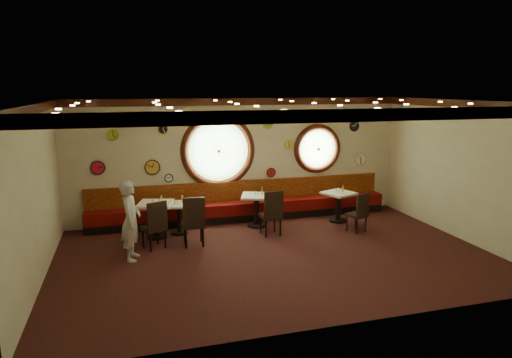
# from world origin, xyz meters

# --- Properties ---
(floor) EXTENTS (9.00, 6.00, 0.00)m
(floor) POSITION_xyz_m (0.00, 0.00, 0.00)
(floor) COLOR black
(floor) RESTS_ON ground
(ceiling) EXTENTS (9.00, 6.00, 0.02)m
(ceiling) POSITION_xyz_m (0.00, 0.00, 3.20)
(ceiling) COLOR #BF8735
(ceiling) RESTS_ON wall_back
(wall_back) EXTENTS (9.00, 0.02, 3.20)m
(wall_back) POSITION_xyz_m (0.00, 3.00, 1.60)
(wall_back) COLOR beige
(wall_back) RESTS_ON floor
(wall_front) EXTENTS (9.00, 0.02, 3.20)m
(wall_front) POSITION_xyz_m (0.00, -3.00, 1.60)
(wall_front) COLOR beige
(wall_front) RESTS_ON floor
(wall_left) EXTENTS (0.02, 6.00, 3.20)m
(wall_left) POSITION_xyz_m (-4.50, 0.00, 1.60)
(wall_left) COLOR beige
(wall_left) RESTS_ON floor
(wall_right) EXTENTS (0.02, 6.00, 3.20)m
(wall_right) POSITION_xyz_m (4.50, 0.00, 1.60)
(wall_right) COLOR beige
(wall_right) RESTS_ON floor
(molding_back) EXTENTS (9.00, 0.10, 0.18)m
(molding_back) POSITION_xyz_m (0.00, 2.95, 3.11)
(molding_back) COLOR #351309
(molding_back) RESTS_ON wall_back
(molding_front) EXTENTS (9.00, 0.10, 0.18)m
(molding_front) POSITION_xyz_m (0.00, -2.95, 3.11)
(molding_front) COLOR #351309
(molding_front) RESTS_ON wall_back
(molding_left) EXTENTS (0.10, 6.00, 0.18)m
(molding_left) POSITION_xyz_m (-4.45, 0.00, 3.11)
(molding_left) COLOR #351309
(molding_left) RESTS_ON wall_back
(molding_right) EXTENTS (0.10, 6.00, 0.18)m
(molding_right) POSITION_xyz_m (4.45, 0.00, 3.11)
(molding_right) COLOR #351309
(molding_right) RESTS_ON wall_back
(banquette_base) EXTENTS (8.00, 0.55, 0.20)m
(banquette_base) POSITION_xyz_m (0.00, 2.72, 0.10)
(banquette_base) COLOR black
(banquette_base) RESTS_ON floor
(banquette_seat) EXTENTS (8.00, 0.55, 0.30)m
(banquette_seat) POSITION_xyz_m (0.00, 2.72, 0.35)
(banquette_seat) COLOR #5B0707
(banquette_seat) RESTS_ON banquette_base
(banquette_back) EXTENTS (8.00, 0.10, 0.55)m
(banquette_back) POSITION_xyz_m (0.00, 2.94, 0.75)
(banquette_back) COLOR #610A07
(banquette_back) RESTS_ON wall_back
(porthole_left_glass) EXTENTS (1.66, 0.02, 1.66)m
(porthole_left_glass) POSITION_xyz_m (-0.60, 3.00, 1.85)
(porthole_left_glass) COLOR #88BE72
(porthole_left_glass) RESTS_ON wall_back
(porthole_left_frame) EXTENTS (1.98, 0.18, 1.98)m
(porthole_left_frame) POSITION_xyz_m (-0.60, 2.98, 1.85)
(porthole_left_frame) COLOR #351309
(porthole_left_frame) RESTS_ON wall_back
(porthole_left_ring) EXTENTS (1.61, 0.03, 1.61)m
(porthole_left_ring) POSITION_xyz_m (-0.60, 2.95, 1.85)
(porthole_left_ring) COLOR gold
(porthole_left_ring) RESTS_ON wall_back
(porthole_right_glass) EXTENTS (1.10, 0.02, 1.10)m
(porthole_right_glass) POSITION_xyz_m (2.20, 3.00, 1.80)
(porthole_right_glass) COLOR #88BE72
(porthole_right_glass) RESTS_ON wall_back
(porthole_right_frame) EXTENTS (1.38, 0.18, 1.38)m
(porthole_right_frame) POSITION_xyz_m (2.20, 2.98, 1.80)
(porthole_right_frame) COLOR #351309
(porthole_right_frame) RESTS_ON wall_back
(porthole_right_ring) EXTENTS (1.09, 0.03, 1.09)m
(porthole_right_ring) POSITION_xyz_m (2.20, 2.95, 1.80)
(porthole_right_ring) COLOR gold
(porthole_right_ring) RESTS_ON wall_back
(wall_clock_0) EXTENTS (0.34, 0.03, 0.34)m
(wall_clock_0) POSITION_xyz_m (3.55, 2.96, 1.45)
(wall_clock_0) COLOR white
(wall_clock_0) RESTS_ON wall_back
(wall_clock_1) EXTENTS (0.20, 0.03, 0.20)m
(wall_clock_1) POSITION_xyz_m (-1.90, 2.96, 1.20)
(wall_clock_1) COLOR white
(wall_clock_1) RESTS_ON wall_back
(wall_clock_2) EXTENTS (0.22, 0.03, 0.22)m
(wall_clock_2) POSITION_xyz_m (1.35, 2.96, 1.95)
(wall_clock_2) COLOR #D9CF48
(wall_clock_2) RESTS_ON wall_back
(wall_clock_3) EXTENTS (0.32, 0.03, 0.32)m
(wall_clock_3) POSITION_xyz_m (-3.60, 2.96, 1.55)
(wall_clock_3) COLOR red
(wall_clock_3) RESTS_ON wall_back
(wall_clock_4) EXTENTS (0.28, 0.03, 0.28)m
(wall_clock_4) POSITION_xyz_m (3.30, 2.96, 2.40)
(wall_clock_4) COLOR black
(wall_clock_4) RESTS_ON wall_back
(wall_clock_5) EXTENTS (0.26, 0.03, 0.26)m
(wall_clock_5) POSITION_xyz_m (-3.20, 2.96, 2.35)
(wall_clock_5) COLOR #9ECA28
(wall_clock_5) RESTS_ON wall_back
(wall_clock_6) EXTENTS (0.24, 0.03, 0.24)m
(wall_clock_6) POSITION_xyz_m (-2.00, 2.96, 2.45)
(wall_clock_6) COLOR black
(wall_clock_6) RESTS_ON wall_back
(wall_clock_7) EXTENTS (0.30, 0.03, 0.30)m
(wall_clock_7) POSITION_xyz_m (0.75, 2.96, 2.55)
(wall_clock_7) COLOR #83C03C
(wall_clock_7) RESTS_ON wall_back
(wall_clock_8) EXTENTS (0.36, 0.03, 0.36)m
(wall_clock_8) POSITION_xyz_m (-2.30, 2.96, 1.50)
(wall_clock_8) COLOR gold
(wall_clock_8) RESTS_ON wall_back
(wall_clock_9) EXTENTS (0.24, 0.03, 0.24)m
(wall_clock_9) POSITION_xyz_m (0.85, 2.96, 1.20)
(wall_clock_9) COLOR red
(wall_clock_9) RESTS_ON wall_back
(table_a) EXTENTS (0.95, 0.95, 0.85)m
(table_a) POSITION_xyz_m (-2.32, 1.87, 0.53)
(table_a) COLOR black
(table_a) RESTS_ON floor
(table_b) EXTENTS (0.84, 0.84, 0.75)m
(table_b) POSITION_xyz_m (-1.77, 2.02, 0.47)
(table_b) COLOR black
(table_b) RESTS_ON floor
(table_c) EXTENTS (0.95, 0.95, 0.82)m
(table_c) POSITION_xyz_m (0.19, 2.07, 0.52)
(table_c) COLOR black
(table_c) RESTS_ON floor
(table_d) EXTENTS (0.94, 0.94, 0.79)m
(table_d) POSITION_xyz_m (2.36, 1.88, 0.50)
(table_d) COLOR black
(table_d) RESTS_ON floor
(chair_a) EXTENTS (0.59, 0.59, 0.67)m
(chair_a) POSITION_xyz_m (-2.38, 1.09, 0.62)
(chair_a) COLOR black
(chair_a) RESTS_ON floor
(chair_b) EXTENTS (0.50, 0.50, 0.71)m
(chair_b) POSITION_xyz_m (-1.56, 1.03, 0.65)
(chair_b) COLOR black
(chair_b) RESTS_ON floor
(chair_c) EXTENTS (0.50, 0.50, 0.69)m
(chair_c) POSITION_xyz_m (0.33, 1.24, 0.63)
(chair_c) COLOR black
(chair_c) RESTS_ON floor
(chair_d) EXTENTS (0.53, 0.53, 0.60)m
(chair_d) POSITION_xyz_m (2.46, 0.92, 0.56)
(chair_d) COLOR black
(chair_d) RESTS_ON floor
(condiment_a_salt) EXTENTS (0.03, 0.03, 0.09)m
(condiment_a_salt) POSITION_xyz_m (-2.37, 1.97, 0.89)
(condiment_a_salt) COLOR silver
(condiment_a_salt) RESTS_ON table_a
(condiment_b_salt) EXTENTS (0.04, 0.04, 0.11)m
(condiment_b_salt) POSITION_xyz_m (-1.87, 2.02, 0.80)
(condiment_b_salt) COLOR #BBBBC0
(condiment_b_salt) RESTS_ON table_b
(condiment_c_salt) EXTENTS (0.04, 0.04, 0.10)m
(condiment_c_salt) POSITION_xyz_m (0.16, 2.10, 0.87)
(condiment_c_salt) COLOR silver
(condiment_c_salt) RESTS_ON table_c
(condiment_d_salt) EXTENTS (0.03, 0.03, 0.09)m
(condiment_d_salt) POSITION_xyz_m (2.33, 1.96, 0.83)
(condiment_d_salt) COLOR silver
(condiment_d_salt) RESTS_ON table_d
(condiment_a_pepper) EXTENTS (0.04, 0.04, 0.10)m
(condiment_a_pepper) POSITION_xyz_m (-2.25, 1.78, 0.90)
(condiment_a_pepper) COLOR silver
(condiment_a_pepper) RESTS_ON table_a
(condiment_b_pepper) EXTENTS (0.03, 0.03, 0.09)m
(condiment_b_pepper) POSITION_xyz_m (-1.80, 2.02, 0.80)
(condiment_b_pepper) COLOR silver
(condiment_b_pepper) RESTS_ON table_b
(condiment_c_pepper) EXTENTS (0.03, 0.03, 0.09)m
(condiment_c_pepper) POSITION_xyz_m (0.22, 2.04, 0.86)
(condiment_c_pepper) COLOR silver
(condiment_c_pepper) RESTS_ON table_c
(condiment_d_pepper) EXTENTS (0.03, 0.03, 0.09)m
(condiment_d_pepper) POSITION_xyz_m (2.35, 1.82, 0.83)
(condiment_d_pepper) COLOR silver
(condiment_d_pepper) RESTS_ON table_d
(condiment_a_bottle) EXTENTS (0.05, 0.05, 0.15)m
(condiment_a_bottle) POSITION_xyz_m (-2.17, 2.02, 0.92)
(condiment_a_bottle) COLOR yellow
(condiment_a_bottle) RESTS_ON table_a
(condiment_b_bottle) EXTENTS (0.06, 0.06, 0.18)m
(condiment_b_bottle) POSITION_xyz_m (-1.67, 2.11, 0.84)
(condiment_b_bottle) COLOR gold
(condiment_b_bottle) RESTS_ON table_b
(condiment_c_bottle) EXTENTS (0.06, 0.06, 0.18)m
(condiment_c_bottle) POSITION_xyz_m (0.34, 2.09, 0.91)
(condiment_c_bottle) COLOR gold
(condiment_c_bottle) RESTS_ON table_c
(condiment_d_bottle) EXTENTS (0.06, 0.06, 0.18)m
(condiment_d_bottle) POSITION_xyz_m (2.48, 1.90, 0.88)
(condiment_d_bottle) COLOR gold
(condiment_d_bottle) RESTS_ON table_d
(waiter) EXTENTS (0.50, 0.67, 1.66)m
(waiter) POSITION_xyz_m (-2.90, 0.62, 0.83)
(waiter) COLOR silver
(waiter) RESTS_ON floor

